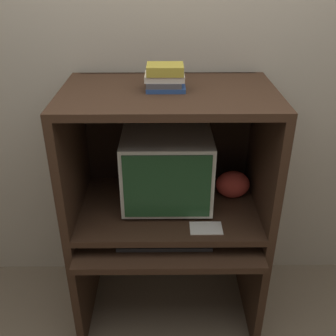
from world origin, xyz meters
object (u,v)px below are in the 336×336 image
(crt_monitor, at_px, (167,167))
(book_stack, at_px, (165,77))
(keyboard, at_px, (164,240))
(mouse, at_px, (226,240))
(snack_bag, at_px, (233,184))

(crt_monitor, relative_size, book_stack, 2.46)
(keyboard, bearing_deg, book_stack, 88.28)
(book_stack, bearing_deg, crt_monitor, 79.05)
(mouse, xyz_separation_m, book_stack, (-0.31, 0.20, 0.78))
(snack_bag, bearing_deg, crt_monitor, -174.85)
(book_stack, bearing_deg, keyboard, -91.72)
(crt_monitor, xyz_separation_m, mouse, (0.30, -0.24, -0.29))
(crt_monitor, bearing_deg, snack_bag, 5.15)
(mouse, height_order, snack_bag, snack_bag)
(snack_bag, height_order, book_stack, book_stack)
(mouse, relative_size, book_stack, 0.40)
(mouse, xyz_separation_m, snack_bag, (0.06, 0.28, 0.16))
(keyboard, distance_m, book_stack, 0.80)
(keyboard, xyz_separation_m, book_stack, (0.01, 0.19, 0.78))
(keyboard, height_order, mouse, mouse)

